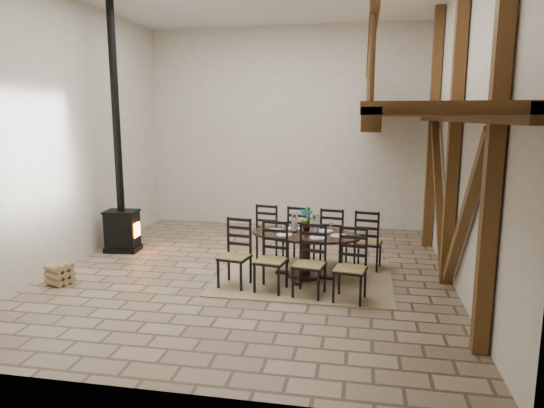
% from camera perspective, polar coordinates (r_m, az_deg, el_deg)
% --- Properties ---
extents(ground, '(8.00, 8.00, 0.00)m').
position_cam_1_polar(ground, '(8.93, -2.50, -7.93)').
color(ground, '#9B8467').
rests_on(ground, ground).
extents(room_shell, '(7.02, 8.02, 5.01)m').
position_cam_1_polar(room_shell, '(8.31, 5.53, 11.79)').
color(room_shell, silver).
rests_on(room_shell, ground).
extents(rug, '(3.00, 2.50, 0.02)m').
position_cam_1_polar(rug, '(8.63, 3.85, -8.53)').
color(rug, tan).
rests_on(rug, ground).
extents(dining_table, '(2.70, 2.51, 1.24)m').
position_cam_1_polar(dining_table, '(8.51, 3.88, -6.06)').
color(dining_table, black).
rests_on(dining_table, ground).
extents(wood_stove, '(0.71, 0.57, 5.00)m').
position_cam_1_polar(wood_stove, '(10.49, -17.38, 0.63)').
color(wood_stove, black).
rests_on(wood_stove, ground).
extents(log_basket, '(0.55, 0.55, 0.45)m').
position_cam_1_polar(log_basket, '(10.85, -17.38, -4.05)').
color(log_basket, brown).
rests_on(log_basket, ground).
extents(log_stack, '(0.46, 0.46, 0.36)m').
position_cam_1_polar(log_stack, '(8.96, -23.71, -7.53)').
color(log_stack, tan).
rests_on(log_stack, ground).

